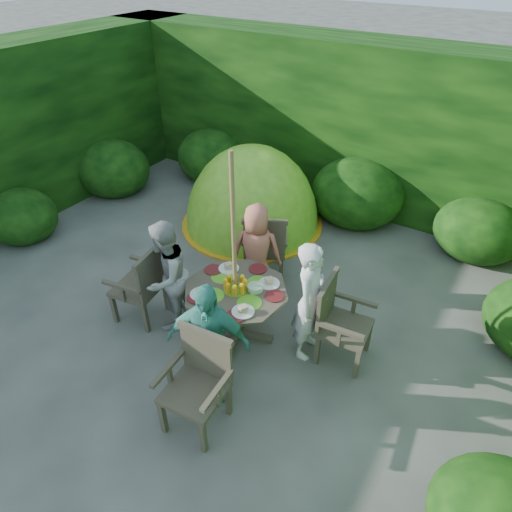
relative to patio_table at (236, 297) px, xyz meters
The scene contains 13 objects.
ground 0.78m from the patio_table, 159.78° to the right, with size 60.00×60.00×0.00m, color #4A4842.
hedge_enclosure 1.43m from the patio_table, 114.06° to the left, with size 9.00×9.00×2.50m.
patio_table is the anchor object (origin of this frame).
parasol_pole 0.54m from the patio_table, 150.70° to the right, with size 0.04×0.04×2.20m, color olive.
garden_chair_right 1.10m from the patio_table, 17.22° to the left, with size 0.54×0.60×0.91m.
garden_chair_left 1.10m from the patio_table, 162.96° to the right, with size 0.58×0.63×0.93m.
garden_chair_back 1.10m from the patio_table, 105.66° to the left, with size 0.73×0.70×0.93m.
garden_chair_front 1.10m from the patio_table, 72.87° to the right, with size 0.60×0.54×0.92m.
child_right 0.81m from the patio_table, 16.43° to the left, with size 0.50×0.33×1.36m, color silver.
child_left 0.81m from the patio_table, 163.45° to the right, with size 0.64×0.50×1.32m, color #A9A7A3.
child_back 0.80m from the patio_table, 106.77° to the left, with size 0.60×0.39×1.23m, color #D26F56.
child_front 0.81m from the patio_table, 73.78° to the right, with size 0.78×0.32×1.33m, color teal.
dome_tent 2.48m from the patio_table, 119.27° to the left, with size 2.49×2.49×2.50m.
Camera 1 is at (2.69, -2.82, 3.72)m, focal length 32.00 mm.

